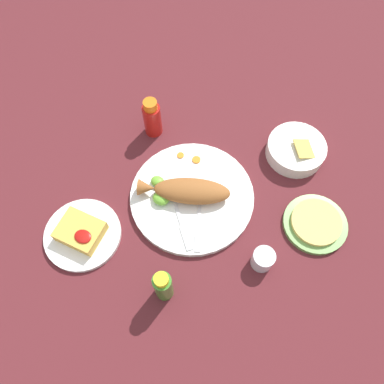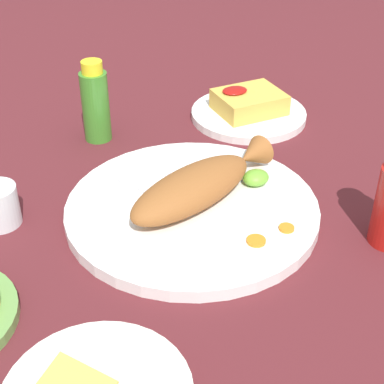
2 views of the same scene
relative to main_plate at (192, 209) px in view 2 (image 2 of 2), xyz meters
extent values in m
plane|color=#561E23|center=(0.00, 0.00, -0.01)|extent=(4.00, 4.00, 0.00)
cylinder|color=white|center=(0.00, 0.00, 0.00)|extent=(0.35, 0.35, 0.02)
ellipsoid|color=#935628|center=(0.00, 0.00, 0.03)|extent=(0.23, 0.15, 0.05)
cone|color=#935628|center=(-0.12, -0.04, 0.03)|extent=(0.06, 0.06, 0.05)
cube|color=silver|center=(0.04, -0.03, 0.01)|extent=(0.05, 0.11, 0.00)
cube|color=silver|center=(0.07, -0.11, 0.01)|extent=(0.04, 0.07, 0.00)
cube|color=silver|center=(-0.02, -0.06, 0.01)|extent=(0.08, 0.09, 0.00)
cube|color=silver|center=(0.04, -0.12, 0.01)|extent=(0.06, 0.06, 0.00)
cylinder|color=orange|center=(-0.04, 0.11, 0.01)|extent=(0.02, 0.02, 0.00)
cylinder|color=orange|center=(-0.09, 0.11, 0.01)|extent=(0.02, 0.02, 0.00)
ellipsoid|color=#6BB233|center=(-0.11, -0.01, 0.02)|extent=(0.04, 0.03, 0.02)
ellipsoid|color=#6BB233|center=(-0.07, -0.05, 0.02)|extent=(0.05, 0.04, 0.03)
cylinder|color=#3D8428|center=(0.05, -0.27, 0.05)|extent=(0.05, 0.05, 0.12)
cylinder|color=yellow|center=(0.05, -0.27, 0.12)|extent=(0.03, 0.03, 0.02)
cylinder|color=white|center=(0.25, -0.10, 0.00)|extent=(0.05, 0.05, 0.03)
cylinder|color=white|center=(-0.22, -0.23, 0.00)|extent=(0.21, 0.21, 0.01)
cube|color=gold|center=(-0.22, -0.23, 0.02)|extent=(0.12, 0.09, 0.04)
ellipsoid|color=#AD140F|center=(-0.20, -0.24, 0.04)|extent=(0.05, 0.04, 0.01)
camera|label=1|loc=(0.20, -0.43, 0.96)|focal=35.00mm
camera|label=2|loc=(0.29, 0.61, 0.48)|focal=55.00mm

